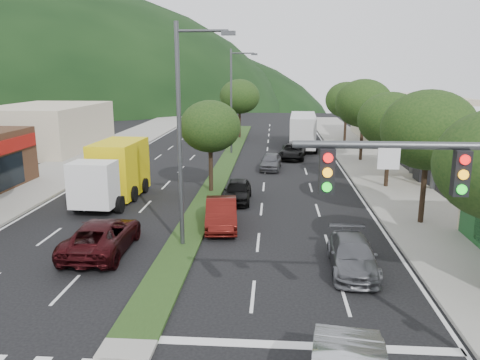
# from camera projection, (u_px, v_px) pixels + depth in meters

# --- Properties ---
(ground) EXTENTS (160.00, 160.00, 0.00)m
(ground) POSITION_uv_depth(u_px,v_px,m) (132.00, 342.00, 14.04)
(ground) COLOR black
(ground) RESTS_ON ground
(sidewalk_right) EXTENTS (5.00, 90.00, 0.15)m
(sidewalk_right) POSITION_uv_depth(u_px,v_px,m) (378.00, 172.00, 37.42)
(sidewalk_right) COLOR gray
(sidewalk_right) RESTS_ON ground
(sidewalk_left) EXTENTS (6.00, 90.00, 0.15)m
(sidewalk_left) POSITION_uv_depth(u_px,v_px,m) (69.00, 167.00, 39.23)
(sidewalk_left) COLOR gray
(sidewalk_left) RESTS_ON ground
(median) EXTENTS (1.60, 56.00, 0.12)m
(median) POSITION_uv_depth(u_px,v_px,m) (226.00, 163.00, 41.22)
(median) COLOR #1D3513
(median) RESTS_ON ground
(bldg_left_far) EXTENTS (9.00, 14.00, 4.60)m
(bldg_left_far) POSITION_uv_depth(u_px,v_px,m) (48.00, 128.00, 47.90)
(bldg_left_far) COLOR #BBAE94
(bldg_left_far) RESTS_ON ground
(bldg_right_far) EXTENTS (10.00, 16.00, 5.20)m
(bldg_right_far) POSITION_uv_depth(u_px,v_px,m) (405.00, 118.00, 54.80)
(bldg_right_far) COLOR #BBAE94
(bldg_right_far) RESTS_ON ground
(tree_r_b) EXTENTS (4.80, 4.80, 6.94)m
(tree_r_b) POSITION_uv_depth(u_px,v_px,m) (429.00, 130.00, 23.70)
(tree_r_b) COLOR black
(tree_r_b) RESTS_ON sidewalk_right
(tree_r_c) EXTENTS (4.40, 4.40, 6.48)m
(tree_r_c) POSITION_uv_depth(u_px,v_px,m) (390.00, 120.00, 31.53)
(tree_r_c) COLOR black
(tree_r_c) RESTS_ON sidewalk_right
(tree_r_d) EXTENTS (5.00, 5.00, 7.17)m
(tree_r_d) POSITION_uv_depth(u_px,v_px,m) (364.00, 103.00, 41.15)
(tree_r_d) COLOR black
(tree_r_d) RESTS_ON sidewalk_right
(tree_r_e) EXTENTS (4.60, 4.60, 6.71)m
(tree_r_e) POSITION_uv_depth(u_px,v_px,m) (347.00, 100.00, 50.93)
(tree_r_e) COLOR black
(tree_r_e) RESTS_ON sidewalk_right
(tree_med_near) EXTENTS (4.00, 4.00, 6.02)m
(tree_med_near) POSITION_uv_depth(u_px,v_px,m) (210.00, 126.00, 30.52)
(tree_med_near) COLOR black
(tree_med_near) RESTS_ON median
(tree_med_far) EXTENTS (4.80, 4.80, 6.94)m
(tree_med_far) POSITION_uv_depth(u_px,v_px,m) (240.00, 97.00, 55.64)
(tree_med_far) COLOR black
(tree_med_far) RESTS_ON median
(streetlight_near) EXTENTS (2.60, 0.25, 10.00)m
(streetlight_near) POSITION_uv_depth(u_px,v_px,m) (184.00, 126.00, 20.53)
(streetlight_near) COLOR #47494C
(streetlight_near) RESTS_ON ground
(streetlight_mid) EXTENTS (2.60, 0.25, 10.00)m
(streetlight_mid) POSITION_uv_depth(u_px,v_px,m) (233.00, 97.00, 44.81)
(streetlight_mid) COLOR #47494C
(streetlight_mid) RESTS_ON ground
(suv_maroon) EXTENTS (2.61, 5.45, 1.50)m
(suv_maroon) POSITION_uv_depth(u_px,v_px,m) (102.00, 236.00, 20.91)
(suv_maroon) COLOR black
(suv_maroon) RESTS_ON ground
(car_queue_a) EXTENTS (1.64, 4.03, 1.37)m
(car_queue_a) POSITION_uv_depth(u_px,v_px,m) (238.00, 191.00, 29.11)
(car_queue_a) COLOR black
(car_queue_a) RESTS_ON ground
(car_queue_b) EXTENTS (1.97, 4.55, 1.30)m
(car_queue_b) POSITION_uv_depth(u_px,v_px,m) (352.00, 255.00, 19.01)
(car_queue_b) COLOR #56575C
(car_queue_b) RESTS_ON ground
(car_queue_c) EXTENTS (2.05, 4.65, 1.48)m
(car_queue_c) POSITION_uv_depth(u_px,v_px,m) (221.00, 213.00, 24.27)
(car_queue_c) COLOR #4F100D
(car_queue_c) RESTS_ON ground
(car_queue_d) EXTENTS (2.77, 5.08, 1.35)m
(car_queue_d) POSITION_uv_depth(u_px,v_px,m) (293.00, 152.00, 43.37)
(car_queue_d) COLOR black
(car_queue_d) RESTS_ON ground
(car_queue_e) EXTENTS (1.93, 4.10, 1.35)m
(car_queue_e) POSITION_uv_depth(u_px,v_px,m) (271.00, 161.00, 38.65)
(car_queue_e) COLOR #535459
(car_queue_e) RESTS_ON ground
(box_truck) EXTENTS (3.09, 7.39, 3.59)m
(box_truck) POSITION_uv_depth(u_px,v_px,m) (115.00, 173.00, 29.29)
(box_truck) COLOR silver
(box_truck) RESTS_ON ground
(motorhome) EXTENTS (3.31, 9.27, 3.50)m
(motorhome) POSITION_uv_depth(u_px,v_px,m) (303.00, 130.00, 49.16)
(motorhome) COLOR silver
(motorhome) RESTS_ON ground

